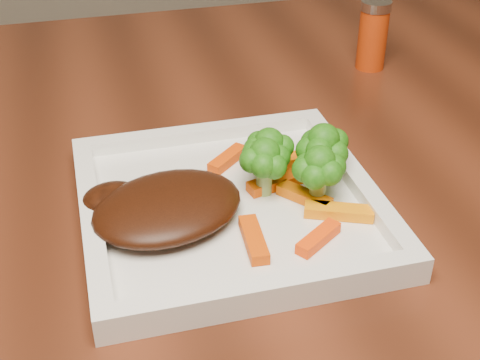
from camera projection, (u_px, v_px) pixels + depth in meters
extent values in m
cube|color=white|center=(230.00, 209.00, 0.62)|extent=(0.27, 0.27, 0.01)
ellipsoid|color=#371508|center=(168.00, 207.00, 0.59)|extent=(0.16, 0.14, 0.03)
cube|color=#FF4004|center=(318.00, 238.00, 0.57)|extent=(0.05, 0.04, 0.01)
cube|color=orange|center=(339.00, 212.00, 0.60)|extent=(0.06, 0.04, 0.01)
cube|color=#D54303|center=(254.00, 239.00, 0.57)|extent=(0.02, 0.06, 0.01)
cube|color=#F76904|center=(307.00, 156.00, 0.68)|extent=(0.06, 0.03, 0.01)
cube|color=#E44103|center=(227.00, 159.00, 0.68)|extent=(0.05, 0.04, 0.01)
cube|color=#E76303|center=(304.00, 196.00, 0.62)|extent=(0.04, 0.05, 0.01)
cube|color=#E04B03|center=(278.00, 182.00, 0.64)|extent=(0.06, 0.03, 0.01)
cylinder|color=#B9330A|center=(373.00, 35.00, 0.88)|extent=(0.04, 0.04, 0.09)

